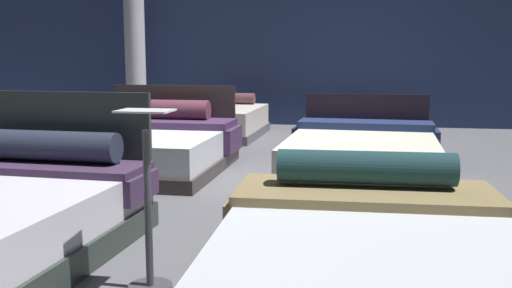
# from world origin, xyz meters

# --- Properties ---
(ground_plane) EXTENTS (18.00, 18.00, 0.02)m
(ground_plane) POSITION_xyz_m (0.00, 0.00, -0.01)
(ground_plane) COLOR #5B5B60
(showroom_back_wall) EXTENTS (18.00, 0.06, 3.50)m
(showroom_back_wall) POSITION_xyz_m (0.00, 4.87, 1.75)
(showroom_back_wall) COLOR navy
(showroom_back_wall) RESTS_ON ground_plane
(bed_1) EXTENTS (1.72, 2.04, 0.66)m
(bed_1) POSITION_xyz_m (1.17, -2.65, 0.21)
(bed_1) COLOR brown
(bed_1) RESTS_ON ground_plane
(bed_2) EXTENTS (1.77, 2.02, 0.91)m
(bed_2) POSITION_xyz_m (-1.18, 0.28, 0.25)
(bed_2) COLOR #342C2B
(bed_2) RESTS_ON ground_plane
(bed_3) EXTENTS (1.69, 2.20, 0.82)m
(bed_3) POSITION_xyz_m (1.15, 0.24, 0.23)
(bed_3) COLOR black
(bed_3) RESTS_ON ground_plane
(bed_4) EXTENTS (1.47, 1.94, 0.65)m
(bed_4) POSITION_xyz_m (-1.12, 3.11, 0.23)
(bed_4) COLOR #515356
(bed_4) RESTS_ON ground_plane
(bed_5) EXTENTS (1.62, 2.09, 0.48)m
(bed_5) POSITION_xyz_m (1.13, 3.06, 0.23)
(bed_5) COLOR brown
(bed_5) RESTS_ON ground_plane
(price_sign) EXTENTS (0.28, 0.24, 0.98)m
(price_sign) POSITION_xyz_m (0.00, -2.88, 0.38)
(price_sign) COLOR #3F3F44
(price_sign) RESTS_ON ground_plane
(support_pillar) EXTENTS (0.36, 0.36, 3.50)m
(support_pillar) POSITION_xyz_m (-2.87, 4.15, 1.75)
(support_pillar) COLOR silver
(support_pillar) RESTS_ON ground_plane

